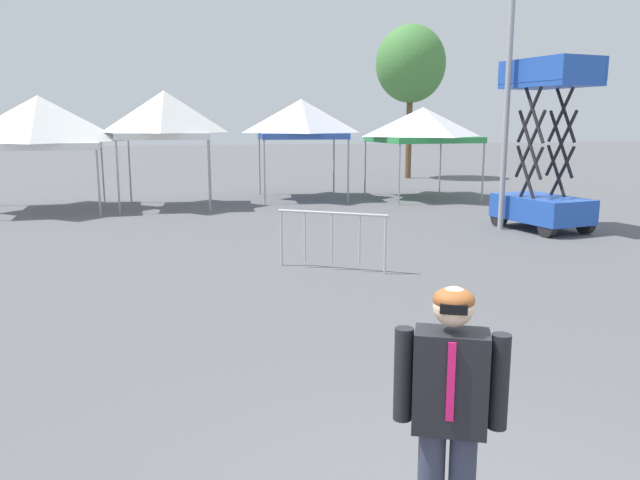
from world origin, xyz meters
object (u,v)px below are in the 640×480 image
tree_behind_tents_left (411,64)px  crowd_barrier_by_lift (332,229)px  scissor_lift (543,180)px  canopy_tent_far_left (39,122)px  canopy_tent_center (301,119)px  canopy_tent_right_of_center (165,115)px  person_foreground (449,411)px  light_pole_near_lift (510,50)px  canopy_tent_behind_left (423,125)px

tree_behind_tents_left → crowd_barrier_by_lift: bearing=-114.4°
scissor_lift → canopy_tent_far_left: bearing=153.3°
scissor_lift → canopy_tent_center: bearing=120.7°
canopy_tent_right_of_center → tree_behind_tents_left: tree_behind_tents_left is taller
tree_behind_tents_left → crowd_barrier_by_lift: (-7.95, -17.56, -4.52)m
canopy_tent_far_left → person_foreground: bearing=-72.2°
person_foreground → canopy_tent_center: bearing=81.8°
light_pole_near_lift → person_foreground: bearing=-119.7°
canopy_tent_far_left → person_foreground: (5.54, -17.29, -1.62)m
canopy_tent_behind_left → canopy_tent_right_of_center: bearing=-176.7°
canopy_tent_far_left → canopy_tent_center: 8.32m
person_foreground → crowd_barrier_by_lift: person_foreground is taller
canopy_tent_far_left → tree_behind_tents_left: bearing=28.8°
light_pole_near_lift → crowd_barrier_by_lift: size_ratio=4.22×
canopy_tent_behind_left → light_pole_near_lift: bearing=-93.9°
scissor_lift → light_pole_near_lift: size_ratio=0.54×
person_foreground → crowd_barrier_by_lift: (1.17, 7.80, -0.28)m
light_pole_near_lift → canopy_tent_behind_left: bearing=86.1°
canopy_tent_far_left → canopy_tent_behind_left: 12.37m
scissor_lift → light_pole_near_lift: 3.28m
canopy_tent_far_left → scissor_lift: (12.83, -6.44, -1.41)m
person_foreground → crowd_barrier_by_lift: bearing=81.5°
canopy_tent_right_of_center → canopy_tent_center: 4.75m
light_pole_near_lift → canopy_tent_right_of_center: bearing=143.5°
light_pole_near_lift → crowd_barrier_by_lift: bearing=-147.0°
canopy_tent_right_of_center → scissor_lift: scissor_lift is taller
canopy_tent_behind_left → light_pole_near_lift: (-0.46, -6.63, 1.82)m
canopy_tent_far_left → light_pole_near_lift: 13.50m
canopy_tent_center → scissor_lift: scissor_lift is taller
light_pole_near_lift → tree_behind_tents_left: bearing=79.0°
light_pole_near_lift → crowd_barrier_by_lift: (-5.19, -3.37, -3.62)m
scissor_lift → person_foreground: scissor_lift is taller
canopy_tent_center → scissor_lift: bearing=-59.3°
canopy_tent_far_left → canopy_tent_behind_left: (12.36, 0.51, -0.10)m
canopy_tent_right_of_center → canopy_tent_center: canopy_tent_right_of_center is taller
tree_behind_tents_left → canopy_tent_center: bearing=-133.7°
crowd_barrier_by_lift → tree_behind_tents_left: bearing=65.6°
canopy_tent_right_of_center → crowd_barrier_by_lift: size_ratio=2.00×
canopy_tent_far_left → canopy_tent_behind_left: size_ratio=1.06×
canopy_tent_center → canopy_tent_behind_left: (4.15, -0.81, -0.20)m
canopy_tent_far_left → canopy_tent_behind_left: canopy_tent_far_left is taller
person_foreground → tree_behind_tents_left: bearing=70.2°
scissor_lift → canopy_tent_behind_left: bearing=93.8°
canopy_tent_center → canopy_tent_far_left: bearing=-170.9°
canopy_tent_right_of_center → crowd_barrier_by_lift: 10.20m
person_foreground → scissor_lift: bearing=56.1°
canopy_tent_center → crowd_barrier_by_lift: (-1.50, -10.81, -2.00)m
canopy_tent_behind_left → person_foreground: size_ratio=1.95×
canopy_tent_far_left → crowd_barrier_by_lift: 11.78m
crowd_barrier_by_lift → scissor_lift: bearing=26.5°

